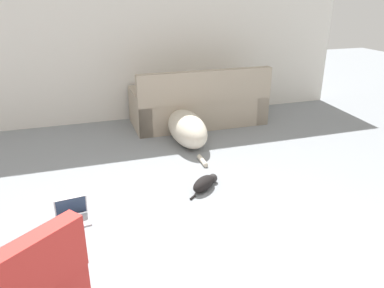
{
  "coord_description": "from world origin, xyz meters",
  "views": [
    {
      "loc": [
        -0.66,
        -1.78,
        1.99
      ],
      "look_at": [
        0.49,
        1.75,
        0.47
      ],
      "focal_mm": 35.0,
      "sensor_mm": 36.0,
      "label": 1
    }
  ],
  "objects_px": {
    "cat": "(205,183)",
    "dog": "(186,128)",
    "couch": "(199,106)",
    "laptop_open": "(72,213)"
  },
  "relations": [
    {
      "from": "dog",
      "to": "laptop_open",
      "type": "distance_m",
      "value": 2.22
    },
    {
      "from": "cat",
      "to": "laptop_open",
      "type": "bearing_deg",
      "value": 147.83
    },
    {
      "from": "dog",
      "to": "cat",
      "type": "xyz_separation_m",
      "value": [
        -0.22,
        -1.37,
        -0.14
      ]
    },
    {
      "from": "couch",
      "to": "laptop_open",
      "type": "distance_m",
      "value": 3.04
    },
    {
      "from": "cat",
      "to": "dog",
      "type": "bearing_deg",
      "value": 41.69
    },
    {
      "from": "laptop_open",
      "to": "dog",
      "type": "bearing_deg",
      "value": 37.84
    },
    {
      "from": "couch",
      "to": "laptop_open",
      "type": "height_order",
      "value": "couch"
    },
    {
      "from": "couch",
      "to": "cat",
      "type": "distance_m",
      "value": 2.2
    },
    {
      "from": "dog",
      "to": "couch",
      "type": "bearing_deg",
      "value": -29.47
    },
    {
      "from": "laptop_open",
      "to": "couch",
      "type": "bearing_deg",
      "value": 41.96
    }
  ]
}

